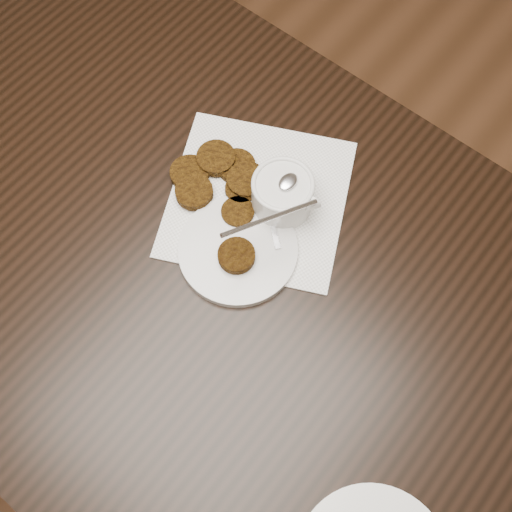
# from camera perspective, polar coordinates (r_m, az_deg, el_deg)

# --- Properties ---
(floor) EXTENTS (4.00, 4.00, 0.00)m
(floor) POSITION_cam_1_polar(r_m,az_deg,el_deg) (1.73, -5.58, -11.19)
(floor) COLOR brown
(floor) RESTS_ON ground
(table) EXTENTS (1.38, 0.88, 0.75)m
(table) POSITION_cam_1_polar(r_m,az_deg,el_deg) (1.36, -2.55, -7.14)
(table) COLOR black
(table) RESTS_ON floor
(napkin) EXTENTS (0.38, 0.38, 0.00)m
(napkin) POSITION_cam_1_polar(r_m,az_deg,el_deg) (1.06, 0.15, 5.15)
(napkin) COLOR white
(napkin) RESTS_ON table
(sauce_ramekin) EXTENTS (0.17, 0.17, 0.14)m
(sauce_ramekin) POSITION_cam_1_polar(r_m,az_deg,el_deg) (0.99, 2.43, 6.49)
(sauce_ramekin) COLOR silver
(sauce_ramekin) RESTS_ON napkin
(patty_cluster) EXTENTS (0.24, 0.24, 0.02)m
(patty_cluster) POSITION_cam_1_polar(r_m,az_deg,el_deg) (1.06, -2.17, 6.73)
(patty_cluster) COLOR #5C380C
(patty_cluster) RESTS_ON napkin
(plate_with_patty) EXTENTS (0.27, 0.27, 0.03)m
(plate_with_patty) POSITION_cam_1_polar(r_m,az_deg,el_deg) (1.00, -1.63, 0.71)
(plate_with_patty) COLOR silver
(plate_with_patty) RESTS_ON table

